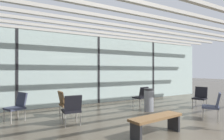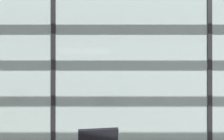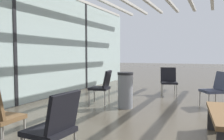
{
  "view_description": "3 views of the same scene",
  "coord_description": "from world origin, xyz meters",
  "views": [
    {
      "loc": [
        -3.85,
        -2.77,
        1.56
      ],
      "look_at": [
        -0.04,
        3.81,
        1.58
      ],
      "focal_mm": 29.28,
      "sensor_mm": 36.0,
      "label": 1
    },
    {
      "loc": [
        1.31,
        0.83,
        1.57
      ],
      "look_at": [
        1.33,
        7.96,
        1.59
      ],
      "focal_mm": 31.07,
      "sensor_mm": 36.0,
      "label": 2
    },
    {
      "loc": [
        -4.39,
        0.63,
        1.28
      ],
      "look_at": [
        0.81,
        2.91,
        0.91
      ],
      "focal_mm": 37.96,
      "sensor_mm": 36.0,
      "label": 3
    }
  ],
  "objects": [
    {
      "name": "glass_curtain_wall",
      "position": [
        0.0,
        5.2,
        1.6
      ],
      "size": [
        14.0,
        0.08,
        3.19
      ],
      "primitive_type": "cube",
      "color": "#A3B7B2",
      "rests_on": "ground"
    },
    {
      "name": "window_mullion_1",
      "position": [
        0.0,
        5.2,
        1.6
      ],
      "size": [
        0.1,
        0.12,
        3.19
      ],
      "primitive_type": "cube",
      "color": "black",
      "rests_on": "ground"
    },
    {
      "name": "window_mullion_2",
      "position": [
        3.5,
        5.2,
        1.6
      ],
      "size": [
        0.1,
        0.12,
        3.19
      ],
      "primitive_type": "cube",
      "color": "black",
      "rests_on": "ground"
    },
    {
      "name": "parked_airplane",
      "position": [
        -0.81,
        11.21,
        2.14
      ],
      "size": [
        10.89,
        4.28,
        4.28
      ],
      "color": "silver",
      "rests_on": "ground"
    }
  ]
}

